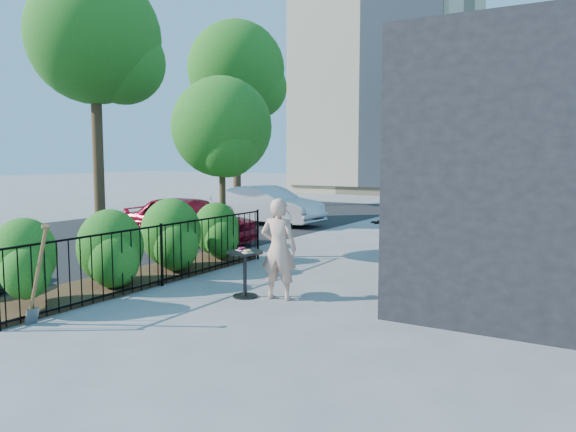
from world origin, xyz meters
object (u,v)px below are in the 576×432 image
Objects in this scene: patio_tree at (223,133)px; car_red at (189,220)px; street_tree_far at (237,76)px; woman at (279,249)px; shovel at (37,281)px; car_silver at (267,205)px; cafe_table at (245,266)px; street_tree_near at (95,46)px.

patio_tree is 1.07× the size of car_red.
woman is (10.67, -13.70, -5.11)m from street_tree_far.
street_tree_far reaches higher than patio_tree.
shovel is 0.36× the size of car_silver.
cafe_table is 9.73m from car_silver.
car_silver is (-3.52, 11.06, 0.03)m from shovel.
patio_tree is 0.48× the size of street_tree_far.
street_tree_far is 2.24× the size of car_red.
street_tree_far is at bearing 47.30° from car_silver.
car_silver is (-4.97, 8.37, 0.13)m from cafe_table.
street_tree_near is 2.12× the size of car_silver.
cafe_table is at bearing -53.84° from street_tree_far.
patio_tree is 0.48× the size of street_tree_near.
patio_tree is 6.59m from car_silver.
woman is 0.43× the size of car_red.
cafe_table is 0.63m from woman.
street_tree_near reaches higher than woman.
woman is 1.14× the size of shovel.
street_tree_far is at bearing 27.43° from car_red.
street_tree_far is at bearing 90.00° from street_tree_near.
shovel is at bearing -157.37° from car_red.
car_silver reaches higher than cafe_table.
street_tree_near is 7.79m from car_silver.
woman is at bearing -141.96° from car_silver.
patio_tree is 3.18m from car_red.
street_tree_far is 12.66m from car_red.
shovel is at bearing -62.33° from street_tree_far.
patio_tree is at bearing -22.57° from street_tree_near.
woman is (10.67, -5.70, -5.11)m from street_tree_near.
street_tree_far reaches higher than woman.
street_tree_near reaches higher than patio_tree.
street_tree_near and street_tree_far have the same top height.
car_silver is at bearing 107.67° from shovel.
cafe_table is (10.13, -5.87, -5.40)m from street_tree_near.
car_red is at bearing -60.49° from street_tree_far.
car_red is (-5.00, 3.69, -0.17)m from woman.
car_red is at bearing 149.69° from patio_tree.
cafe_table is 5.90m from car_red.
car_silver reaches higher than car_red.
car_red is 4.54m from car_silver.
car_red is (-4.47, 3.85, 0.12)m from cafe_table.
shovel is 7.21m from car_red.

